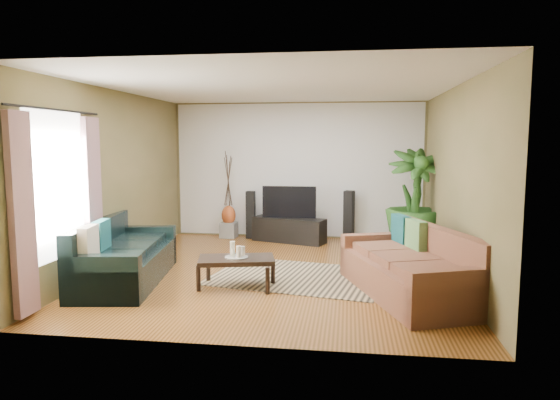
% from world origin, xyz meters
% --- Properties ---
extents(floor, '(5.50, 5.50, 0.00)m').
position_xyz_m(floor, '(0.00, 0.00, 0.00)').
color(floor, brown).
rests_on(floor, ground).
extents(ceiling, '(5.50, 5.50, 0.00)m').
position_xyz_m(ceiling, '(0.00, 0.00, 2.70)').
color(ceiling, white).
rests_on(ceiling, ground).
extents(wall_back, '(5.00, 0.00, 5.00)m').
position_xyz_m(wall_back, '(0.00, 2.75, 1.35)').
color(wall_back, brown).
rests_on(wall_back, ground).
extents(wall_front, '(5.00, 0.00, 5.00)m').
position_xyz_m(wall_front, '(0.00, -2.75, 1.35)').
color(wall_front, brown).
rests_on(wall_front, ground).
extents(wall_left, '(0.00, 5.50, 5.50)m').
position_xyz_m(wall_left, '(-2.50, 0.00, 1.35)').
color(wall_left, brown).
rests_on(wall_left, ground).
extents(wall_right, '(0.00, 5.50, 5.50)m').
position_xyz_m(wall_right, '(2.50, 0.00, 1.35)').
color(wall_right, brown).
rests_on(wall_right, ground).
extents(backwall_panel, '(4.90, 0.00, 4.90)m').
position_xyz_m(backwall_panel, '(0.00, 2.74, 1.35)').
color(backwall_panel, white).
rests_on(backwall_panel, ground).
extents(window_pane, '(0.00, 1.80, 1.80)m').
position_xyz_m(window_pane, '(-2.48, -1.60, 1.40)').
color(window_pane, white).
rests_on(window_pane, ground).
extents(curtain_near, '(0.08, 0.35, 2.20)m').
position_xyz_m(curtain_near, '(-2.43, -2.35, 1.15)').
color(curtain_near, gray).
rests_on(curtain_near, ground).
extents(curtain_far, '(0.08, 0.35, 2.20)m').
position_xyz_m(curtain_far, '(-2.43, -0.85, 1.15)').
color(curtain_far, gray).
rests_on(curtain_far, ground).
extents(curtain_rod, '(0.03, 1.90, 0.03)m').
position_xyz_m(curtain_rod, '(-2.43, -1.60, 2.30)').
color(curtain_rod, black).
rests_on(curtain_rod, ground).
extents(sofa_left, '(1.24, 2.29, 0.85)m').
position_xyz_m(sofa_left, '(-2.00, -0.80, 0.42)').
color(sofa_left, black).
rests_on(sofa_left, floor).
extents(sofa_right, '(1.70, 2.44, 0.85)m').
position_xyz_m(sofa_right, '(1.77, -0.92, 0.42)').
color(sofa_right, brown).
rests_on(sofa_right, floor).
extents(area_rug, '(2.66, 2.11, 0.01)m').
position_xyz_m(area_rug, '(0.33, -0.26, 0.01)').
color(area_rug, tan).
rests_on(area_rug, floor).
extents(coffee_table, '(1.08, 0.74, 0.40)m').
position_xyz_m(coffee_table, '(-0.43, -0.88, 0.20)').
color(coffee_table, black).
rests_on(coffee_table, floor).
extents(candle_tray, '(0.30, 0.30, 0.01)m').
position_xyz_m(candle_tray, '(-0.43, -0.88, 0.41)').
color(candle_tray, gray).
rests_on(candle_tray, coffee_table).
extents(candle_tall, '(0.06, 0.06, 0.20)m').
position_xyz_m(candle_tall, '(-0.49, -0.85, 0.52)').
color(candle_tall, white).
rests_on(candle_tall, candle_tray).
extents(candle_mid, '(0.06, 0.06, 0.15)m').
position_xyz_m(candle_mid, '(-0.39, -0.92, 0.49)').
color(candle_mid, beige).
rests_on(candle_mid, candle_tray).
extents(candle_short, '(0.06, 0.06, 0.13)m').
position_xyz_m(candle_short, '(-0.36, -0.82, 0.48)').
color(candle_short, beige).
rests_on(candle_short, candle_tray).
extents(tv_stand, '(1.47, 0.84, 0.47)m').
position_xyz_m(tv_stand, '(-0.10, 2.21, 0.23)').
color(tv_stand, black).
rests_on(tv_stand, floor).
extents(television, '(1.03, 0.06, 0.61)m').
position_xyz_m(television, '(-0.10, 2.23, 0.77)').
color(television, black).
rests_on(television, tv_stand).
extents(speaker_left, '(0.17, 0.19, 0.94)m').
position_xyz_m(speaker_left, '(-0.91, 2.50, 0.47)').
color(speaker_left, black).
rests_on(speaker_left, floor).
extents(speaker_right, '(0.23, 0.24, 0.98)m').
position_xyz_m(speaker_right, '(1.04, 2.50, 0.49)').
color(speaker_right, black).
rests_on(speaker_right, floor).
extents(potted_plant, '(1.20, 1.20, 1.81)m').
position_xyz_m(potted_plant, '(2.18, 1.81, 0.90)').
color(potted_plant, '#26521B').
rests_on(potted_plant, floor).
extents(plant_pot, '(0.33, 0.33, 0.26)m').
position_xyz_m(plant_pot, '(2.18, 1.81, 0.13)').
color(plant_pot, black).
rests_on(plant_pot, floor).
extents(pedestal, '(0.33, 0.33, 0.31)m').
position_xyz_m(pedestal, '(-1.36, 2.50, 0.15)').
color(pedestal, gray).
rests_on(pedestal, floor).
extents(vase, '(0.28, 0.28, 0.40)m').
position_xyz_m(vase, '(-1.36, 2.50, 0.45)').
color(vase, '#9C421C').
rests_on(vase, pedestal).
extents(side_table, '(0.55, 0.55, 0.47)m').
position_xyz_m(side_table, '(-2.20, 0.56, 0.23)').
color(side_table, brown).
rests_on(side_table, floor).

